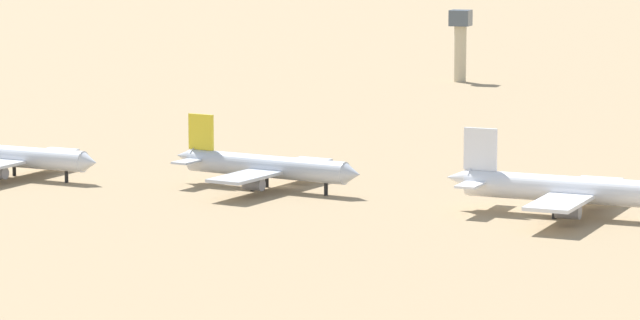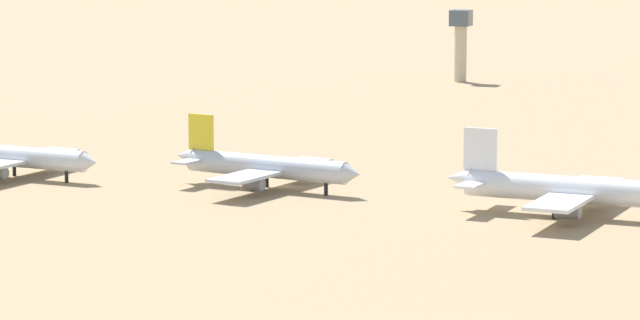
{
  "view_description": "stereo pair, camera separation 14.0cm",
  "coord_description": "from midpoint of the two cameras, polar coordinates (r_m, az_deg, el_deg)",
  "views": [
    {
      "loc": [
        93.39,
        -261.29,
        45.11
      ],
      "look_at": [
        8.68,
        -9.11,
        6.0
      ],
      "focal_mm": 96.46,
      "sensor_mm": 36.0,
      "label": 1
    },
    {
      "loc": [
        93.52,
        -261.24,
        45.11
      ],
      "look_at": [
        8.68,
        -9.11,
        6.0
      ],
      "focal_mm": 96.46,
      "sensor_mm": 36.0,
      "label": 2
    }
  ],
  "objects": [
    {
      "name": "parked_jet_yellow_4",
      "position": [
        277.18,
        -1.83,
        -0.22
      ],
      "size": [
        34.76,
        29.74,
        11.55
      ],
      "rotation": [
        0.0,
        0.0,
        -0.2
      ],
      "color": "silver",
      "rests_on": "ground"
    },
    {
      "name": "ground",
      "position": [
        281.12,
        -1.07,
        -0.87
      ],
      "size": [
        4000.0,
        4000.0,
        0.0
      ],
      "primitive_type": "plane",
      "color": "#9E8460"
    },
    {
      "name": "control_tower",
      "position": [
        450.53,
        4.7,
        4.04
      ],
      "size": [
        5.2,
        5.2,
        18.79
      ],
      "color": "#C6B793",
      "rests_on": "ground"
    },
    {
      "name": "parked_jet_white_5",
      "position": [
        255.22,
        8.19,
        -0.97
      ],
      "size": [
        37.87,
        31.99,
        12.5
      ],
      "rotation": [
        0.0,
        0.0,
        -0.09
      ],
      "color": "white",
      "rests_on": "ground"
    },
    {
      "name": "parked_jet_yellow_3",
      "position": [
        293.52,
        -10.19,
        0.12
      ],
      "size": [
        34.07,
        28.9,
        11.26
      ],
      "rotation": [
        0.0,
        0.0,
        -0.13
      ],
      "color": "silver",
      "rests_on": "ground"
    }
  ]
}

